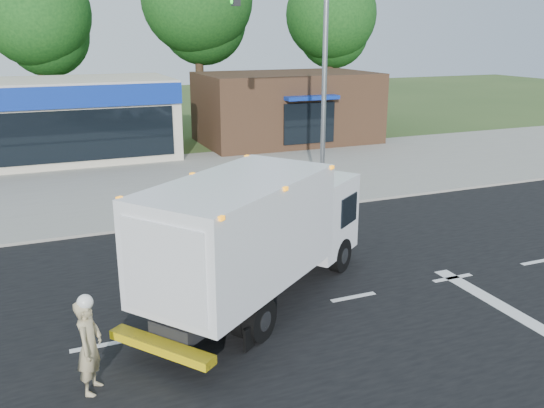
{
  "coord_description": "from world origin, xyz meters",
  "views": [
    {
      "loc": [
        -6.72,
        -11.11,
        6.23
      ],
      "look_at": [
        -0.96,
        2.91,
        1.7
      ],
      "focal_mm": 38.0,
      "sensor_mm": 36.0,
      "label": 1
    }
  ],
  "objects": [
    {
      "name": "ground",
      "position": [
        0.0,
        0.0,
        0.0
      ],
      "size": [
        120.0,
        120.0,
        0.0
      ],
      "primitive_type": "plane",
      "color": "#385123",
      "rests_on": "ground"
    },
    {
      "name": "emergency_worker",
      "position": [
        -6.28,
        -1.54,
        0.93
      ],
      "size": [
        0.67,
        0.77,
        1.9
      ],
      "rotation": [
        0.0,
        0.0,
        1.13
      ],
      "color": "tan",
      "rests_on": "ground"
    },
    {
      "name": "lane_markings",
      "position": [
        1.35,
        -1.35,
        0.02
      ],
      "size": [
        55.2,
        7.0,
        0.01
      ],
      "color": "silver",
      "rests_on": "road_asphalt"
    },
    {
      "name": "brown_storefront",
      "position": [
        7.0,
        19.98,
        2.0
      ],
      "size": [
        10.0,
        6.7,
        4.0
      ],
      "color": "#382316",
      "rests_on": "ground"
    },
    {
      "name": "sidewalk",
      "position": [
        0.0,
        8.2,
        0.06
      ],
      "size": [
        60.0,
        2.4,
        0.12
      ],
      "primitive_type": "cube",
      "color": "gray",
      "rests_on": "ground"
    },
    {
      "name": "background_trees",
      "position": [
        -0.85,
        28.16,
        7.38
      ],
      "size": [
        36.77,
        7.39,
        12.1
      ],
      "color": "#332114",
      "rests_on": "ground"
    },
    {
      "name": "traffic_signal_pole",
      "position": [
        2.35,
        7.6,
        4.92
      ],
      "size": [
        3.51,
        0.25,
        8.0
      ],
      "color": "gray",
      "rests_on": "ground"
    },
    {
      "name": "road_asphalt",
      "position": [
        0.0,
        0.0,
        0.0
      ],
      "size": [
        60.0,
        14.0,
        0.02
      ],
      "primitive_type": "cube",
      "color": "black",
      "rests_on": "ground"
    },
    {
      "name": "parking_apron",
      "position": [
        0.0,
        14.0,
        0.01
      ],
      "size": [
        60.0,
        9.0,
        0.02
      ],
      "primitive_type": "cube",
      "color": "gray",
      "rests_on": "ground"
    },
    {
      "name": "ems_box_truck",
      "position": [
        -2.26,
        0.67,
        1.85
      ],
      "size": [
        7.12,
        6.16,
        3.22
      ],
      "rotation": [
        0.0,
        0.0,
        0.65
      ],
      "color": "black",
      "rests_on": "ground"
    }
  ]
}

